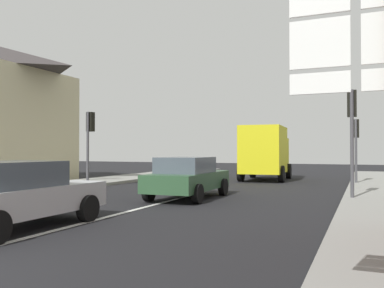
% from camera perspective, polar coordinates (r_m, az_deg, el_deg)
% --- Properties ---
extents(ground_plane, '(80.00, 80.00, 0.00)m').
position_cam_1_polar(ground_plane, '(14.95, -1.30, -7.45)').
color(ground_plane, black).
extents(lane_centre_stripe, '(0.16, 12.00, 0.01)m').
position_cam_1_polar(lane_centre_stripe, '(11.45, -9.62, -9.43)').
color(lane_centre_stripe, silver).
rests_on(lane_centre_stripe, ground).
extents(sedan_near, '(1.97, 4.20, 1.47)m').
position_cam_1_polar(sedan_near, '(9.72, -23.50, -6.40)').
color(sedan_near, '#B7BABF').
rests_on(sedan_near, ground).
extents(sedan_far, '(2.02, 4.23, 1.47)m').
position_cam_1_polar(sedan_far, '(14.63, -0.61, -4.61)').
color(sedan_far, '#2D5133').
rests_on(sedan_far, ground).
extents(delivery_truck, '(2.72, 5.12, 3.05)m').
position_cam_1_polar(delivery_truck, '(23.94, 10.14, -1.02)').
color(delivery_truck, yellow).
rests_on(delivery_truck, ground).
extents(traffic_light_near_right, '(0.30, 0.49, 3.75)m').
position_cam_1_polar(traffic_light_near_right, '(14.87, 21.35, 3.27)').
color(traffic_light_near_right, '#47474C').
rests_on(traffic_light_near_right, ground).
extents(traffic_light_near_left, '(0.30, 0.49, 3.49)m').
position_cam_1_polar(traffic_light_near_left, '(19.63, -14.03, 1.69)').
color(traffic_light_near_left, '#47474C').
rests_on(traffic_light_near_left, ground).
extents(traffic_light_far_right, '(0.30, 0.49, 3.24)m').
position_cam_1_polar(traffic_light_far_right, '(21.72, 21.82, 0.98)').
color(traffic_light_far_right, '#47474C').
rests_on(traffic_light_far_right, ground).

